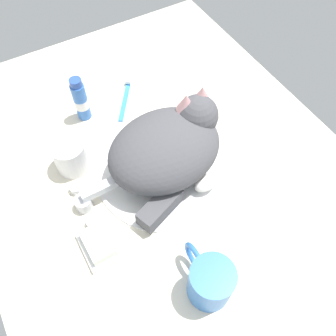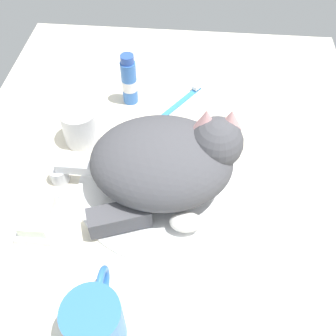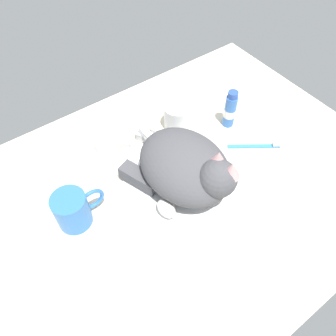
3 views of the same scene
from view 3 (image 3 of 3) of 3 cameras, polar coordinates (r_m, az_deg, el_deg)
The scene contains 10 objects.
ground_plane at distance 89.81cm, azimuth 2.56°, elevation -3.12°, with size 110.00×82.50×3.00cm, color silver.
sink_basin at distance 88.22cm, azimuth 2.61°, elevation -2.40°, with size 31.84×31.84×0.89cm, color white.
faucet at distance 96.08cm, azimuth -3.85°, elevation 5.28°, with size 12.12×11.73×5.12cm.
cat at distance 81.92cm, azimuth 3.29°, elevation 0.02°, with size 23.68×27.45×15.88cm.
coffee_mug at distance 81.62cm, azimuth -15.71°, elevation -6.79°, with size 12.45×8.12×9.40cm.
rinse_cup at distance 99.29cm, azimuth 1.49°, elevation 8.58°, with size 7.39×7.39×7.75cm.
soap_dish at distance 96.16cm, azimuth -9.67°, elevation 3.00°, with size 9.00×6.40×1.20cm, color white.
soap_bar at distance 94.94cm, azimuth -9.80°, elevation 3.65°, with size 7.30×4.72×2.09cm, color silver.
toothpaste_bottle at distance 100.51cm, azimuth 10.43°, elevation 9.60°, with size 3.46×3.46×12.11cm.
toothbrush at distance 99.33cm, azimuth 14.82°, elevation 3.69°, with size 13.00×9.66×1.60cm.
Camera 3 is at (-33.25, -39.19, 72.16)cm, focal length 36.15 mm.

